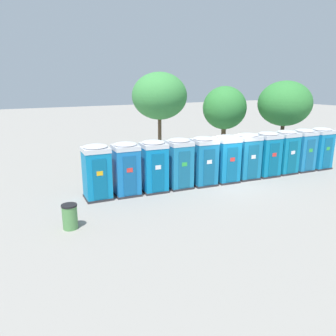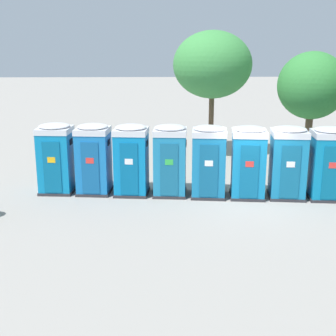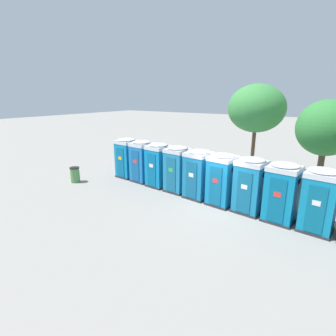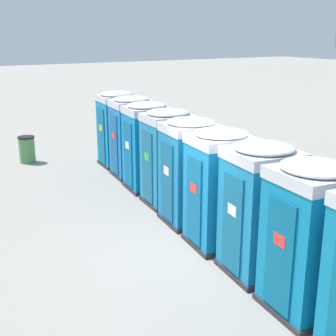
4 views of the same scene
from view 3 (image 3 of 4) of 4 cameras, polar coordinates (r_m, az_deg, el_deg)
The scene contains 13 objects.
ground_plane at distance 12.98m, azimuth 10.67°, elevation -8.11°, with size 120.00×120.00×0.00m, color gray.
portapotty_0 at distance 17.07m, azimuth -8.91°, elevation 2.27°, with size 1.28×1.29×2.54m.
portapotty_1 at distance 16.08m, azimuth -5.68°, elevation 1.56°, with size 1.29×1.31×2.54m.
portapotty_2 at distance 15.12m, azimuth -2.12°, elevation 0.72°, with size 1.31×1.32×2.54m.
portapotty_3 at distance 14.28m, azimuth 2.06°, elevation -0.17°, with size 1.27×1.30×2.54m.
portapotty_4 at distance 13.46m, azimuth 6.52°, elevation -1.25°, with size 1.34×1.33×2.54m.
portapotty_5 at distance 12.78m, azimuth 11.64°, elevation -2.39°, with size 1.33×1.34×2.54m.
portapotty_6 at distance 12.29m, azimuth 17.43°, elevation -3.54°, with size 1.37×1.34×2.54m.
portapotty_7 at distance 11.85m, azimuth 23.53°, elevation -4.85°, with size 1.35×1.32×2.54m.
portapotty_8 at distance 11.63m, azimuth 30.10°, elevation -6.07°, with size 1.31×1.31×2.54m.
street_tree_0 at distance 18.60m, azimuth 18.70°, elevation 12.16°, with size 3.70×3.70×5.89m.
street_tree_2 at distance 16.29m, azimuth 31.22°, elevation 7.39°, with size 3.02×3.02×4.97m.
trash_can at distance 16.97m, azimuth -19.58°, elevation -1.38°, with size 0.57×0.57×0.93m.
Camera 3 is at (4.57, -11.00, 5.15)m, focal length 28.00 mm.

